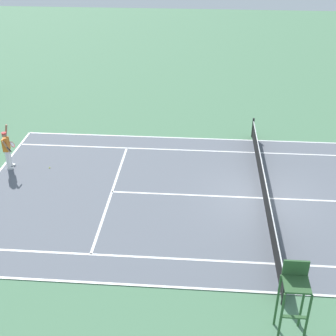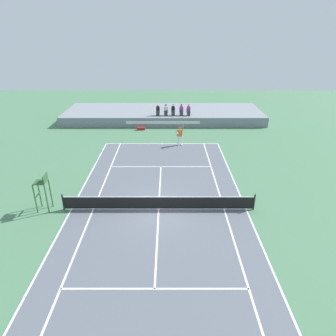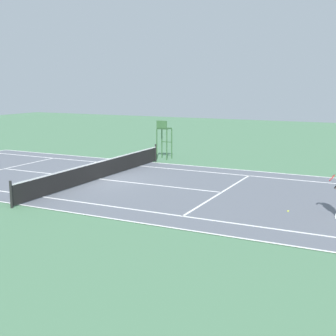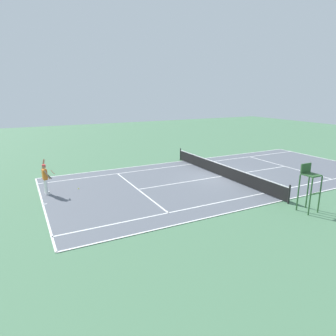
% 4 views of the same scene
% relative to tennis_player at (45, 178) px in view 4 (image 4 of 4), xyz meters
% --- Properties ---
extents(ground_plane, '(80.00, 80.00, 0.00)m').
position_rel_tennis_player_xyz_m(ground_plane, '(-1.73, -11.51, -0.99)').
color(ground_plane, '#4C7A56').
extents(court, '(11.08, 23.88, 0.03)m').
position_rel_tennis_player_xyz_m(court, '(-1.73, -11.51, -0.98)').
color(court, slate).
rests_on(court, ground).
extents(net, '(11.98, 0.10, 1.07)m').
position_rel_tennis_player_xyz_m(net, '(-1.73, -11.51, -0.47)').
color(net, black).
rests_on(net, ground).
extents(tennis_player, '(0.75, 0.68, 2.08)m').
position_rel_tennis_player_xyz_m(tennis_player, '(0.00, 0.00, 0.00)').
color(tennis_player, white).
rests_on(tennis_player, ground).
extents(tennis_ball, '(0.07, 0.07, 0.07)m').
position_rel_tennis_player_xyz_m(tennis_ball, '(0.07, -1.85, -0.96)').
color(tennis_ball, '#D1E533').
rests_on(tennis_ball, ground).
extents(umpire_chair, '(0.77, 0.77, 2.44)m').
position_rel_tennis_player_xyz_m(umpire_chair, '(-8.77, -11.51, 0.56)').
color(umpire_chair, '#2D562D').
rests_on(umpire_chair, ground).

